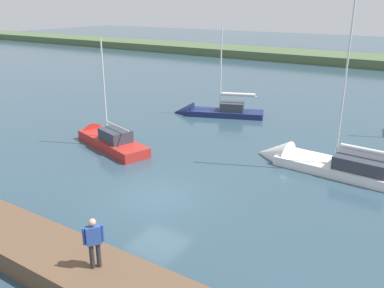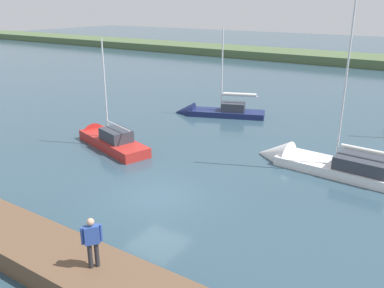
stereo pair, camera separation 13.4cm
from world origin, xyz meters
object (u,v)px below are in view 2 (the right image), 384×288
(sailboat_behind_pier, at_px, (106,141))
(person_on_dock, at_px, (92,240))
(sailboat_inner_slip, at_px, (324,166))
(sailboat_far_right, at_px, (213,113))

(sailboat_behind_pier, distance_m, person_on_dock, 13.69)
(sailboat_behind_pier, bearing_deg, sailboat_inner_slip, -147.68)
(sailboat_inner_slip, xyz_separation_m, person_on_dock, (3.04, 13.22, 1.51))
(person_on_dock, bearing_deg, sailboat_behind_pier, -10.94)
(person_on_dock, bearing_deg, sailboat_inner_slip, -67.30)
(sailboat_inner_slip, xyz_separation_m, sailboat_behind_pier, (12.39, 3.34, 0.00))
(sailboat_inner_slip, distance_m, person_on_dock, 13.65)
(sailboat_far_right, bearing_deg, person_on_dock, 89.51)
(sailboat_inner_slip, relative_size, person_on_dock, 6.71)
(sailboat_far_right, bearing_deg, sailboat_behind_pier, 56.64)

